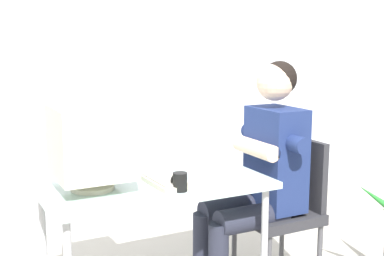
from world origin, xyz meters
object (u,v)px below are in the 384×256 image
person_seated (260,170)px  crt_monitor (92,142)px  keyboard (160,178)px  desk_mug (180,182)px  desk (152,192)px  office_chair (286,203)px

person_seated → crt_monitor: bearing=-179.8°
keyboard → desk_mug: desk_mug is taller
desk → keyboard: bearing=-49.6°
crt_monitor → desk_mug: bearing=-30.5°
office_chair → desk_mug: 0.87m
desk_mug → desk: bearing=100.4°
desk → desk_mug: (0.04, -0.23, 0.11)m
office_chair → desk_mug: (-0.79, -0.21, 0.29)m
keyboard → person_seated: bearing=1.0°
desk → person_seated: person_seated is taller
desk → desk_mug: desk_mug is taller
keyboard → office_chair: bearing=0.8°
desk_mug → keyboard: bearing=94.3°
desk → desk_mug: bearing=-79.6°
keyboard → person_seated: person_seated is taller
office_chair → person_seated: bearing=180.0°
person_seated → desk_mug: size_ratio=14.81×
desk → desk_mug: size_ratio=12.69×
keyboard → desk_mug: 0.20m
desk → office_chair: size_ratio=1.31×
keyboard → desk_mug: size_ratio=5.15×
desk → office_chair: 0.85m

